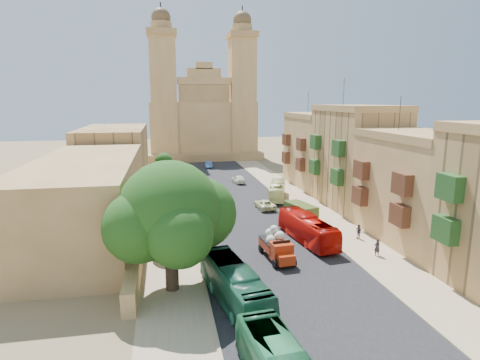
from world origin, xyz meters
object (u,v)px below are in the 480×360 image
object	(u,v)px
car_blue_a	(217,223)
car_dkblue	(193,179)
car_white_b	(238,179)
pedestrian_c	(358,232)
street_tree_b	(164,193)
bus_green_north	(234,284)
street_tree_c	(164,172)
olive_pickup	(301,212)
car_blue_b	(209,165)
bus_red_east	(307,229)
bus_cream_east	(277,190)
pedestrian_a	(377,247)
car_white_a	(217,202)
car_cream	(265,204)
street_tree_d	(164,162)
ficus_tree	(171,215)
church	(202,120)
red_truck	(277,245)
street_tree_a	(164,215)

from	to	relation	value
car_blue_a	car_dkblue	xyz separation A→B (m)	(-0.90, 26.33, 0.04)
car_white_b	pedestrian_c	xyz separation A→B (m)	(7.20, -31.02, 0.08)
street_tree_b	bus_green_north	world-z (taller)	street_tree_b
car_dkblue	street_tree_b	bearing A→B (deg)	-102.98
street_tree_c	olive_pickup	size ratio (longest dim) A/B	1.07
street_tree_c	car_white_b	world-z (taller)	street_tree_c
street_tree_b	car_blue_b	xyz separation A→B (m)	(9.50, 36.31, -2.45)
car_blue_b	bus_red_east	bearing A→B (deg)	-82.79
bus_cream_east	pedestrian_a	world-z (taller)	bus_cream_east
car_white_a	bus_cream_east	bearing A→B (deg)	-0.52
car_cream	pedestrian_c	size ratio (longest dim) A/B	2.88
bus_red_east	bus_cream_east	size ratio (longest dim) A/B	1.10
bus_red_east	bus_cream_east	distance (m)	18.46
olive_pickup	car_cream	world-z (taller)	olive_pickup
street_tree_b	pedestrian_a	size ratio (longest dim) A/B	2.87
street_tree_b	pedestrian_a	xyz separation A→B (m)	(19.65, -16.65, -2.31)
street_tree_d	car_blue_a	distance (m)	30.14
bus_red_east	street_tree_c	bearing A→B (deg)	-65.67
bus_red_east	pedestrian_c	bearing A→B (deg)	169.91
ficus_tree	car_blue_a	world-z (taller)	ficus_tree
church	car_cream	bearing A→B (deg)	-86.43
bus_red_east	car_white_b	distance (m)	30.79
church	olive_pickup	distance (m)	59.59
red_truck	olive_pickup	bearing A→B (deg)	61.36
olive_pickup	car_blue_a	distance (m)	10.71
street_tree_d	car_white_b	size ratio (longest dim) A/B	1.21
car_cream	car_dkblue	distance (m)	21.07
bus_cream_east	car_cream	world-z (taller)	bus_cream_east
street_tree_a	bus_cream_east	bearing A→B (deg)	48.54
car_white_a	car_blue_b	bearing A→B (deg)	70.39
bus_red_east	car_blue_a	world-z (taller)	bus_red_east
street_tree_b	car_cream	bearing A→B (deg)	6.63
olive_pickup	church	bearing A→B (deg)	96.33
car_dkblue	pedestrian_c	bearing A→B (deg)	-64.81
car_white_b	red_truck	bearing A→B (deg)	78.34
car_cream	pedestrian_a	distance (m)	19.27
bus_cream_east	car_cream	size ratio (longest dim) A/B	1.97
church	street_tree_c	xyz separation A→B (m)	(-10.00, -42.61, -5.90)
pedestrian_c	street_tree_d	bearing A→B (deg)	-163.36
ficus_tree	olive_pickup	bearing A→B (deg)	45.15
church	car_white_a	bearing A→B (deg)	-93.16
car_blue_a	car_white_b	distance (m)	25.48
street_tree_d	car_white_b	world-z (taller)	street_tree_d
street_tree_b	car_cream	size ratio (longest dim) A/B	1.03
street_tree_b	red_truck	xyz separation A→B (m)	(10.11, -15.70, -1.80)
street_tree_c	olive_pickup	bearing A→B (deg)	-44.12
street_tree_b	car_white_a	bearing A→B (deg)	30.10
street_tree_b	car_dkblue	world-z (taller)	street_tree_b
bus_cream_east	pedestrian_c	xyz separation A→B (m)	(3.64, -18.64, -0.46)
church	street_tree_b	size ratio (longest dim) A/B	7.76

